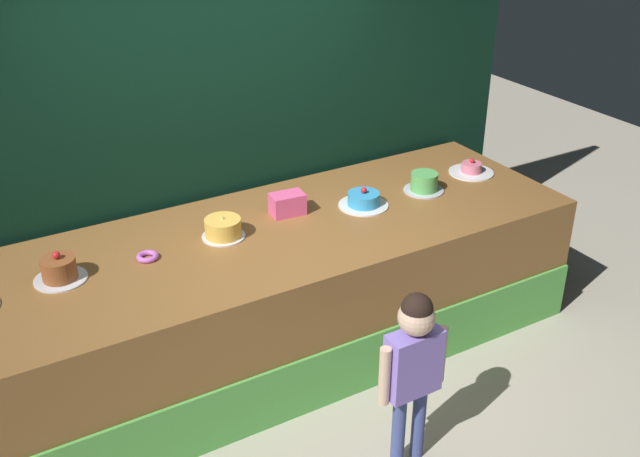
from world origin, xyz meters
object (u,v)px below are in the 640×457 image
Objects in this scene: child_figure at (414,358)px; pink_box at (287,204)px; cake_left at (59,270)px; cake_right at (424,183)px; donut at (147,257)px; cake_center_left at (223,228)px; cake_far_right at (471,169)px; cake_center_right at (364,200)px.

child_figure is 1.51m from pink_box.
pink_box is 0.74× the size of cake_left.
pink_box is 0.78× the size of cake_right.
cake_left is 1.04× the size of cake_right.
child_figure is 3.71× the size of cake_left.
cake_center_left is (0.51, 0.03, 0.04)m from donut.
pink_box is 0.67× the size of cake_far_right.
child_figure is at bearing -138.22° from cake_far_right.
pink_box is 1.52m from cake_left.
cake_left is (-0.51, 0.02, 0.05)m from donut.
cake_left is 2.03m from cake_center_right.
cake_center_right is at bearing 67.65° from child_figure.
cake_right is at bearing -171.39° from cake_far_right.
donut is at bearing -2.62° from cake_left.
pink_box is at bearing 3.43° from cake_left.
cake_far_right is (2.03, -0.01, -0.03)m from cake_center_left.
cake_right is at bearing 51.35° from child_figure.
child_figure is 4.99× the size of pink_box.
cake_right is (2.53, -0.08, -0.00)m from cake_left.
pink_box is 1.52m from cake_far_right.
donut is 1.52m from cake_center_right.
child_figure reaches higher than cake_center_left.
cake_center_right is at bearing 178.55° from cake_right.
pink_box is at bearing 176.50° from cake_far_right.
donut is at bearing -173.57° from pink_box.
cake_left reaches higher than cake_center_left.
cake_left is 3.04m from cake_far_right.
cake_right is at bearing -3.09° from cake_center_left.
pink_box is 0.53m from cake_center_right.
child_figure is 1.46m from cake_center_right.
pink_box is 0.51m from cake_center_left.
donut is at bearing -179.52° from cake_far_right.
donut is at bearing 125.34° from child_figure.
cake_center_left is 0.82× the size of cake_far_right.
child_figure is 3.24× the size of cake_center_right.
cake_left is 1.01m from cake_center_left.
child_figure is 4.04× the size of cake_center_left.
cake_center_right is 0.51m from cake_right.
cake_center_left is (-0.51, -0.09, -0.01)m from pink_box.
cake_left is at bearing 178.22° from cake_right.
cake_left is 2.54m from cake_right.
cake_center_left is 2.03m from cake_far_right.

